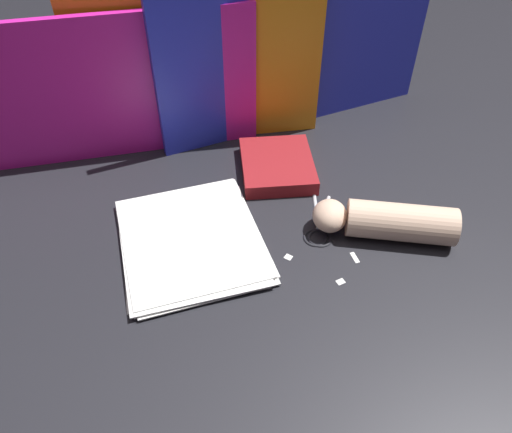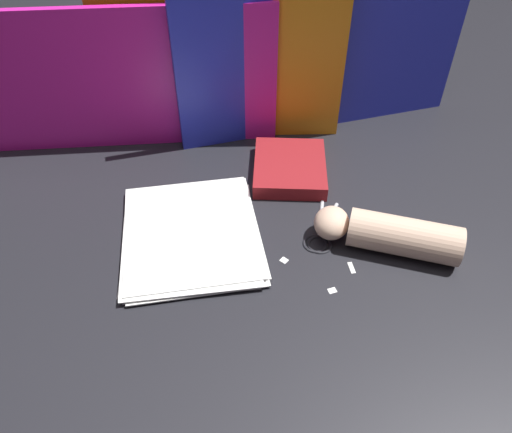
% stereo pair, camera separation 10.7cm
% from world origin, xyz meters
% --- Properties ---
extents(ground_plane, '(6.00, 6.00, 0.00)m').
position_xyz_m(ground_plane, '(0.00, 0.00, 0.00)').
color(ground_plane, black).
extents(backdrop_panel_left, '(0.80, 0.09, 0.37)m').
position_xyz_m(backdrop_panel_left, '(-0.25, 0.40, 0.19)').
color(backdrop_panel_left, '#D81E9E').
rests_on(backdrop_panel_left, ground_plane).
extents(backdrop_panel_center, '(0.62, 0.11, 0.52)m').
position_xyz_m(backdrop_panel_center, '(0.02, 0.40, 0.26)').
color(backdrop_panel_center, orange).
rests_on(backdrop_panel_center, ground_plane).
extents(backdrop_panel_right, '(0.78, 0.11, 0.46)m').
position_xyz_m(backdrop_panel_right, '(0.28, 0.40, 0.23)').
color(backdrop_panel_right, '#2833D1').
rests_on(backdrop_panel_right, ground_plane).
extents(paper_stack, '(0.31, 0.35, 0.02)m').
position_xyz_m(paper_stack, '(-0.11, 0.01, 0.01)').
color(paper_stack, white).
rests_on(paper_stack, ground_plane).
extents(book_closed, '(0.22, 0.24, 0.04)m').
position_xyz_m(book_closed, '(0.15, 0.19, 0.02)').
color(book_closed, maroon).
rests_on(book_closed, ground_plane).
extents(scissors, '(0.13, 0.17, 0.01)m').
position_xyz_m(scissors, '(0.17, -0.04, 0.00)').
color(scissors, silver).
rests_on(scissors, ground_plane).
extents(hand_forearm, '(0.32, 0.21, 0.08)m').
position_xyz_m(hand_forearm, '(0.31, -0.09, 0.04)').
color(hand_forearm, beige).
rests_on(hand_forearm, ground_plane).
extents(paper_scrap_near, '(0.02, 0.02, 0.00)m').
position_xyz_m(paper_scrap_near, '(0.08, -0.09, 0.00)').
color(paper_scrap_near, white).
rests_on(paper_scrap_near, ground_plane).
extents(paper_scrap_mid, '(0.01, 0.03, 0.00)m').
position_xyz_m(paper_scrap_mid, '(0.22, -0.14, 0.00)').
color(paper_scrap_mid, white).
rests_on(paper_scrap_mid, ground_plane).
extents(paper_scrap_far, '(0.02, 0.02, 0.00)m').
position_xyz_m(paper_scrap_far, '(0.16, -0.19, 0.00)').
color(paper_scrap_far, white).
rests_on(paper_scrap_far, ground_plane).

